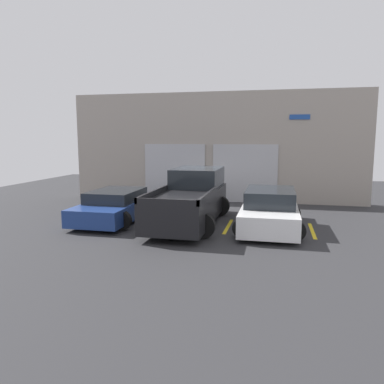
% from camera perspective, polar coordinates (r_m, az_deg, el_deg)
% --- Properties ---
extents(ground_plane, '(28.00, 28.00, 0.00)m').
position_cam_1_polar(ground_plane, '(15.45, 1.36, -3.19)').
color(ground_plane, '#2D2D30').
extents(shophouse_building, '(14.33, 0.68, 5.24)m').
position_cam_1_polar(shophouse_building, '(18.39, 3.41, 6.73)').
color(shophouse_building, '#9E9389').
rests_on(shophouse_building, ground).
extents(pickup_truck, '(2.46, 5.60, 1.90)m').
position_cam_1_polar(pickup_truck, '(13.53, -0.16, -1.02)').
color(pickup_truck, black).
rests_on(pickup_truck, ground).
extents(sedan_white, '(2.21, 4.35, 1.34)m').
position_cam_1_polar(sedan_white, '(12.95, 11.75, -2.76)').
color(sedan_white, white).
rests_on(sedan_white, ground).
extents(sedan_side, '(2.28, 4.21, 1.14)m').
position_cam_1_polar(sedan_side, '(14.19, -11.57, -2.10)').
color(sedan_side, navy).
rests_on(sedan_side, ground).
extents(parking_stripe_far_left, '(0.12, 2.20, 0.01)m').
position_cam_1_polar(parking_stripe_far_left, '(14.90, -16.48, -3.93)').
color(parking_stripe_far_left, gold).
rests_on(parking_stripe_far_left, ground).
extents(parking_stripe_left, '(0.12, 2.20, 0.01)m').
position_cam_1_polar(parking_stripe_left, '(13.77, -6.19, -4.63)').
color(parking_stripe_left, gold).
rests_on(parking_stripe_left, ground).
extents(parking_stripe_centre, '(0.12, 2.20, 0.01)m').
position_cam_1_polar(parking_stripe_centre, '(13.14, 5.52, -5.23)').
color(parking_stripe_centre, gold).
rests_on(parking_stripe_centre, ground).
extents(parking_stripe_right, '(0.12, 2.20, 0.01)m').
position_cam_1_polar(parking_stripe_right, '(13.11, 17.85, -5.63)').
color(parking_stripe_right, gold).
rests_on(parking_stripe_right, ground).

